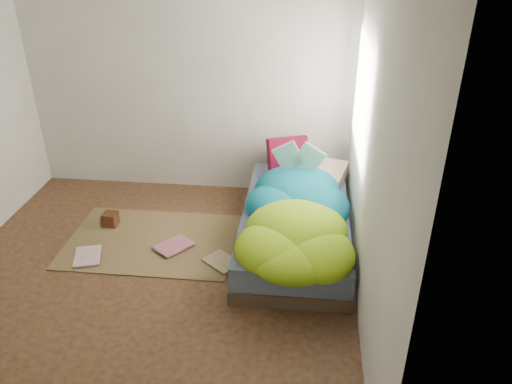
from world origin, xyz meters
TOP-DOWN VIEW (x-y plane):
  - ground at (0.00, 0.00)m, footprint 3.50×3.50m
  - room_walls at (0.01, 0.01)m, footprint 3.54×3.54m
  - bed at (1.22, 0.72)m, footprint 1.00×2.00m
  - duvet at (1.22, 0.50)m, footprint 0.96×1.84m
  - rug at (-0.15, 0.55)m, footprint 1.60×1.10m
  - pillow_floral at (1.38, 1.40)m, footprint 0.73×0.57m
  - pillow_magenta at (1.10, 1.45)m, footprint 0.43×0.27m
  - open_book at (1.22, 1.09)m, footprint 0.42×0.14m
  - wooden_box at (-0.64, 0.78)m, footprint 0.14×0.14m
  - floor_book_a at (-0.76, 0.18)m, footprint 0.31×0.37m
  - floor_book_b at (-0.00, 0.53)m, footprint 0.40×0.41m
  - floor_book_c at (0.51, 0.17)m, footprint 0.38×0.37m

SIDE VIEW (x-z plane):
  - ground at x=0.00m, z-range 0.00..0.00m
  - rug at x=-0.15m, z-range 0.00..0.01m
  - floor_book_c at x=0.51m, z-range 0.01..0.04m
  - floor_book_a at x=-0.76m, z-range 0.01..0.04m
  - floor_book_b at x=0.00m, z-range 0.01..0.04m
  - wooden_box at x=-0.64m, z-range 0.01..0.15m
  - bed at x=1.22m, z-range 0.00..0.34m
  - pillow_floral at x=1.38m, z-range 0.34..0.48m
  - duvet at x=1.22m, z-range 0.34..0.68m
  - pillow_magenta at x=1.10m, z-range 0.34..0.76m
  - open_book at x=1.22m, z-range 0.68..0.93m
  - room_walls at x=0.01m, z-range 0.32..2.94m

